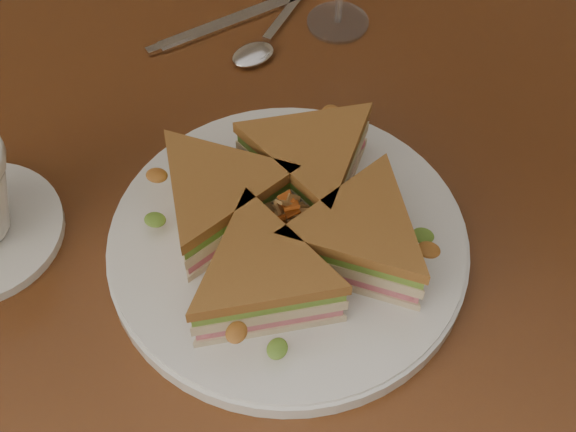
% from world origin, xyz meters
% --- Properties ---
extents(table, '(1.20, 0.80, 0.75)m').
position_xyz_m(table, '(0.00, 0.00, 0.65)').
color(table, '#3E1E0E').
rests_on(table, ground).
extents(plate, '(0.31, 0.31, 0.02)m').
position_xyz_m(plate, '(-0.05, -0.08, 0.76)').
color(plate, white).
rests_on(plate, table).
extents(sandwich_wedges, '(0.30, 0.30, 0.06)m').
position_xyz_m(sandwich_wedges, '(-0.05, -0.08, 0.80)').
color(sandwich_wedges, beige).
rests_on(sandwich_wedges, plate).
extents(crisps_mound, '(0.09, 0.09, 0.05)m').
position_xyz_m(crisps_mound, '(-0.05, -0.08, 0.79)').
color(crisps_mound, '#B44E17').
rests_on(crisps_mound, plate).
extents(spoon, '(0.17, 0.09, 0.01)m').
position_xyz_m(spoon, '(0.08, 0.14, 0.75)').
color(spoon, silver).
rests_on(spoon, table).
extents(knife, '(0.22, 0.04, 0.00)m').
position_xyz_m(knife, '(0.07, 0.19, 0.75)').
color(knife, silver).
rests_on(knife, table).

